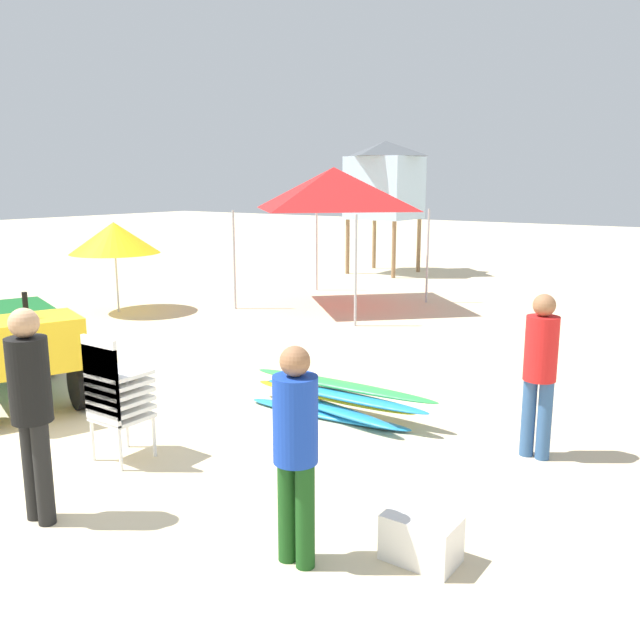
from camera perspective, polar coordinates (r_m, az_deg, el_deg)
name	(u,v)px	position (r m, az deg, el deg)	size (l,w,h in m)	color
ground	(68,457)	(7.34, -20.68, -10.84)	(80.00, 80.00, 0.00)	beige
utility_cart	(16,340)	(9.16, -24.50, -1.55)	(2.81, 2.04, 1.50)	#146023
stacked_plastic_chairs	(112,390)	(6.82, -17.30, -5.70)	(0.48, 0.48, 1.29)	white
surfboard_pile	(335,399)	(7.93, 1.30, -6.78)	(2.48, 0.64, 0.40)	#268CCC
lifeguard_near_left	(31,401)	(5.78, -23.42, -6.36)	(0.32, 0.32, 1.77)	black
lifeguard_near_center	(540,365)	(6.91, 18.26, -3.69)	(0.32, 0.32, 1.67)	#33598C
lifeguard_near_right	(296,442)	(4.77, -2.10, -10.39)	(0.32, 0.32, 1.63)	#194C19
popup_canopy	(334,189)	(14.67, 1.17, 11.14)	(3.12, 3.12, 3.02)	#B2B2B7
lifeguard_tower	(385,180)	(20.15, 5.54, 11.81)	(1.98, 1.98, 3.87)	olive
beach_umbrella_far	(114,238)	(14.63, -17.14, 6.71)	(1.85, 1.85, 1.89)	beige
cooler_box	(421,538)	(5.18, 8.62, -17.92)	(0.53, 0.34, 0.35)	white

